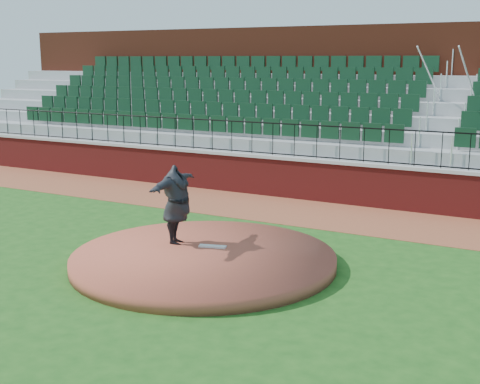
{
  "coord_description": "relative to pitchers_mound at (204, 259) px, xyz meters",
  "views": [
    {
      "loc": [
        6.84,
        -10.98,
        4.27
      ],
      "look_at": [
        0.0,
        1.5,
        1.3
      ],
      "focal_mm": 47.92,
      "sensor_mm": 36.0,
      "label": 1
    }
  ],
  "objects": [
    {
      "name": "warning_track",
      "position": [
        0.04,
        5.42,
        -0.12
      ],
      "size": [
        34.0,
        3.2,
        0.01
      ],
      "primitive_type": "cube",
      "color": "brown",
      "rests_on": "ground"
    },
    {
      "name": "pitching_rubber",
      "position": [
        -0.07,
        0.48,
        0.14
      ],
      "size": [
        0.61,
        0.3,
        0.04
      ],
      "primitive_type": "cube",
      "rotation": [
        0.0,
        0.0,
        0.27
      ],
      "color": "silver",
      "rests_on": "pitchers_mound"
    },
    {
      "name": "wall_railing",
      "position": [
        0.04,
        7.02,
        1.67
      ],
      "size": [
        34.0,
        0.05,
        1.0
      ],
      "primitive_type": null,
      "color": "black",
      "rests_on": "wall_cap"
    },
    {
      "name": "pitchers_mound",
      "position": [
        0.0,
        0.0,
        0.0
      ],
      "size": [
        5.56,
        5.56,
        0.25
      ],
      "primitive_type": "cylinder",
      "color": "brown",
      "rests_on": "ground"
    },
    {
      "name": "concourse_wall",
      "position": [
        0.04,
        12.54,
        2.62
      ],
      "size": [
        34.0,
        0.5,
        5.5
      ],
      "primitive_type": "cube",
      "color": "maroon",
      "rests_on": "ground"
    },
    {
      "name": "seating_stands",
      "position": [
        0.04,
        9.74,
        2.18
      ],
      "size": [
        34.0,
        5.1,
        4.6
      ],
      "primitive_type": null,
      "color": "gray",
      "rests_on": "ground"
    },
    {
      "name": "ground",
      "position": [
        0.04,
        0.02,
        -0.12
      ],
      "size": [
        90.0,
        90.0,
        0.0
      ],
      "primitive_type": "plane",
      "color": "#1D4D16",
      "rests_on": "ground"
    },
    {
      "name": "field_wall",
      "position": [
        0.04,
        7.02,
        0.47
      ],
      "size": [
        34.0,
        0.35,
        1.2
      ],
      "primitive_type": "cube",
      "color": "maroon",
      "rests_on": "ground"
    },
    {
      "name": "wall_cap",
      "position": [
        0.04,
        7.02,
        1.12
      ],
      "size": [
        34.0,
        0.45,
        0.1
      ],
      "primitive_type": "cube",
      "color": "#B7B7B7",
      "rests_on": "field_wall"
    },
    {
      "name": "pitcher",
      "position": [
        -0.92,
        0.37,
        1.01
      ],
      "size": [
        1.0,
        2.24,
        1.76
      ],
      "primitive_type": "imported",
      "rotation": [
        0.0,
        0.0,
        1.77
      ],
      "color": "black",
      "rests_on": "pitchers_mound"
    }
  ]
}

